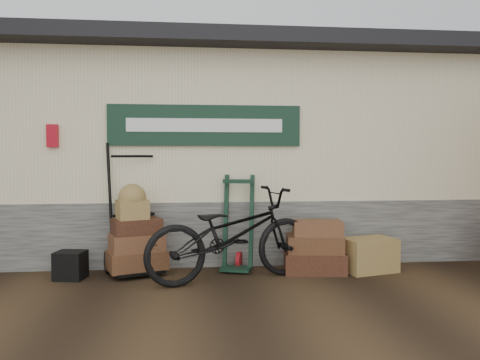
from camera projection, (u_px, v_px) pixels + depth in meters
name	position (u px, v px, depth m)	size (l,w,h in m)	color
ground	(234.00, 286.00, 5.50)	(80.00, 80.00, 0.00)	black
station_building	(219.00, 151.00, 8.14)	(14.40, 4.10, 3.20)	#4C4C47
porter_trolley	(133.00, 206.00, 6.16)	(0.88, 0.66, 1.75)	black
green_barrow	(238.00, 223.00, 6.28)	(0.46, 0.39, 1.28)	black
suitcase_stack	(315.00, 246.00, 6.16)	(0.79, 0.49, 0.70)	#321B10
wicker_hamper	(369.00, 255.00, 6.22)	(0.68, 0.44, 0.44)	olive
black_trunk	(70.00, 265.00, 5.83)	(0.35, 0.30, 0.35)	black
bicycle	(232.00, 229.00, 5.72)	(2.19, 0.77, 1.28)	black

